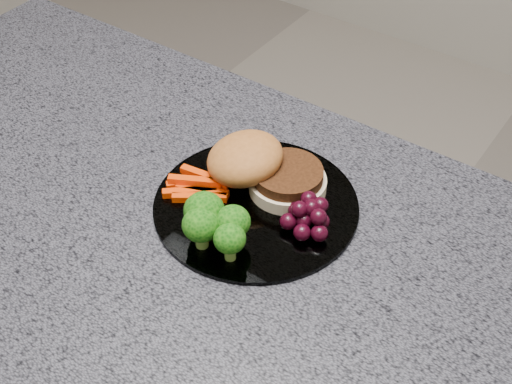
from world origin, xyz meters
TOP-DOWN VIEW (x-y plane):
  - countertop at (0.00, 0.00)m, footprint 1.20×0.60m
  - plate at (0.06, 0.07)m, footprint 0.26×0.26m
  - burger at (0.04, 0.10)m, footprint 0.19×0.15m
  - carrot_sticks at (-0.02, 0.05)m, footprint 0.08×0.07m
  - broccoli at (0.05, -0.01)m, footprint 0.09×0.07m
  - grape_bunch at (0.13, 0.07)m, footprint 0.07×0.06m

SIDE VIEW (x-z plane):
  - countertop at x=0.00m, z-range 0.86..0.90m
  - plate at x=0.06m, z-range 0.90..0.91m
  - carrot_sticks at x=-0.02m, z-range 0.90..0.92m
  - grape_bunch at x=0.13m, z-range 0.90..0.94m
  - burger at x=0.04m, z-range 0.90..0.96m
  - broccoli at x=0.05m, z-range 0.91..0.97m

